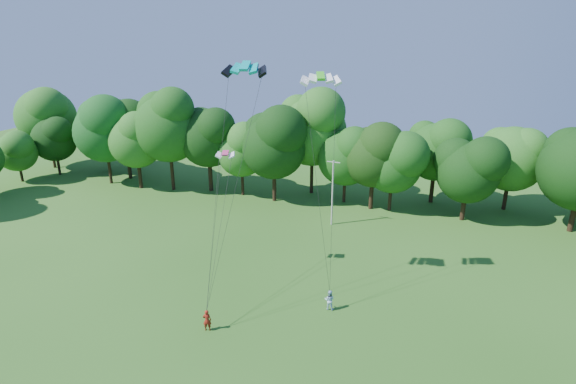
# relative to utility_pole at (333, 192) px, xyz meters

# --- Properties ---
(utility_pole) EXTENTS (1.47, 0.33, 7.38)m
(utility_pole) POSITION_rel_utility_pole_xyz_m (0.00, 0.00, 0.00)
(utility_pole) COLOR #B2B3AA
(utility_pole) RESTS_ON ground
(kite_flyer_left) EXTENTS (0.69, 0.55, 1.64)m
(kite_flyer_left) POSITION_rel_utility_pole_xyz_m (-4.68, -21.41, -3.00)
(kite_flyer_left) COLOR maroon
(kite_flyer_left) RESTS_ON ground
(kite_flyer_right) EXTENTS (0.80, 0.63, 1.61)m
(kite_flyer_right) POSITION_rel_utility_pole_xyz_m (3.09, -16.37, -3.01)
(kite_flyer_right) COLOR #ABD0ED
(kite_flyer_right) RESTS_ON ground
(kite_teal) EXTENTS (3.18, 1.76, 0.69)m
(kite_teal) POSITION_rel_utility_pole_xyz_m (-3.65, -15.30, 14.02)
(kite_teal) COLOR #05A4A0
(kite_teal) RESTS_ON ground
(kite_green) EXTENTS (3.04, 2.01, 0.58)m
(kite_green) POSITION_rel_utility_pole_xyz_m (1.36, -13.50, 13.30)
(kite_green) COLOR #3CD41F
(kite_green) RESTS_ON ground
(kite_pink) EXTENTS (1.67, 1.07, 0.35)m
(kite_pink) POSITION_rel_utility_pole_xyz_m (-6.54, -12.98, 7.00)
(kite_pink) COLOR #C73770
(kite_pink) RESTS_ON ground
(tree_back_west) EXTENTS (9.08, 9.08, 13.21)m
(tree_back_west) POSITION_rel_utility_pole_xyz_m (-33.24, 5.86, 4.43)
(tree_back_west) COLOR black
(tree_back_west) RESTS_ON ground
(tree_back_center) EXTENTS (7.59, 7.59, 11.04)m
(tree_back_center) POSITION_rel_utility_pole_xyz_m (3.59, 6.22, 3.08)
(tree_back_center) COLOR #2E2112
(tree_back_center) RESTS_ON ground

